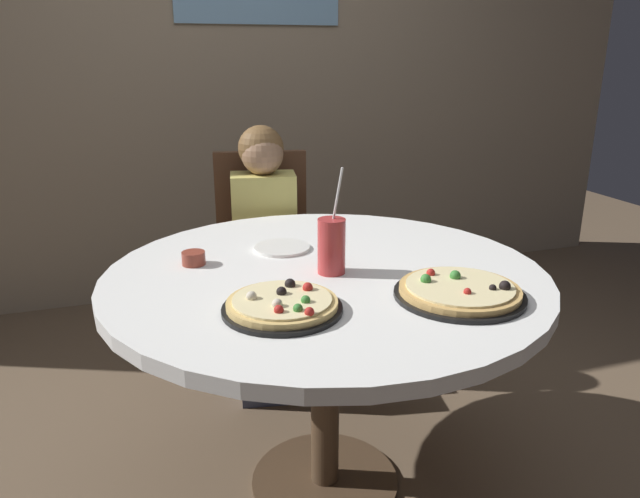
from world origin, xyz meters
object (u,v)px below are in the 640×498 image
(soda_cup, at_px, (331,246))
(pizza_cheese, at_px, (459,291))
(dining_table, at_px, (325,299))
(chair_wooden, at_px, (263,250))
(plate_small, at_px, (282,248))
(sauce_bowl, at_px, (194,258))
(pizza_veggie, at_px, (282,305))
(diner_child, at_px, (267,274))

(soda_cup, bearing_deg, pizza_cheese, -47.29)
(dining_table, distance_m, chair_wooden, 0.90)
(pizza_cheese, height_order, plate_small, pizza_cheese)
(sauce_bowl, bearing_deg, plate_small, 11.26)
(chair_wooden, distance_m, pizza_veggie, 1.17)
(dining_table, bearing_deg, pizza_cheese, -48.38)
(chair_wooden, distance_m, soda_cup, 0.96)
(pizza_veggie, xyz_separation_m, plate_small, (0.12, 0.47, -0.01))
(soda_cup, xyz_separation_m, plate_small, (-0.08, 0.25, -0.08))
(plate_small, bearing_deg, pizza_veggie, -104.74)
(pizza_cheese, bearing_deg, dining_table, 131.62)
(pizza_cheese, bearing_deg, sauce_bowl, 142.95)
(pizza_cheese, relative_size, sauce_bowl, 4.85)
(diner_child, xyz_separation_m, pizza_veggie, (-0.18, -0.95, 0.28))
(diner_child, relative_size, plate_small, 6.01)
(chair_wooden, bearing_deg, pizza_veggie, -100.52)
(diner_child, xyz_separation_m, sauce_bowl, (-0.34, -0.54, 0.29))
(sauce_bowl, xyz_separation_m, plate_small, (0.29, 0.06, -0.02))
(chair_wooden, height_order, plate_small, chair_wooden)
(pizza_veggie, distance_m, plate_small, 0.48)
(soda_cup, relative_size, sauce_bowl, 4.39)
(dining_table, height_order, pizza_cheese, pizza_cheese)
(chair_wooden, bearing_deg, soda_cup, -90.38)
(chair_wooden, bearing_deg, sauce_bowl, -117.55)
(pizza_cheese, height_order, sauce_bowl, pizza_cheese)
(pizza_veggie, height_order, soda_cup, soda_cup)
(chair_wooden, height_order, soda_cup, soda_cup)
(diner_child, distance_m, plate_small, 0.55)
(diner_child, relative_size, pizza_veggie, 3.63)
(dining_table, relative_size, pizza_veggie, 4.31)
(plate_small, bearing_deg, diner_child, 83.33)
(dining_table, xyz_separation_m, chair_wooden, (0.02, 0.89, -0.13))
(pizza_cheese, xyz_separation_m, plate_small, (-0.33, 0.53, -0.01))
(pizza_veggie, height_order, plate_small, pizza_veggie)
(chair_wooden, bearing_deg, plate_small, -97.44)
(diner_child, xyz_separation_m, plate_small, (-0.06, -0.48, 0.27))
(dining_table, bearing_deg, diner_child, 91.10)
(pizza_veggie, bearing_deg, pizza_cheese, -7.33)
(dining_table, distance_m, sauce_bowl, 0.41)
(pizza_cheese, height_order, soda_cup, soda_cup)
(dining_table, relative_size, diner_child, 1.19)
(soda_cup, distance_m, sauce_bowl, 0.42)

